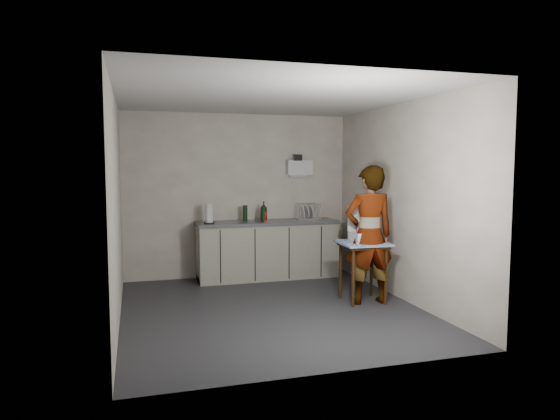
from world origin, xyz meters
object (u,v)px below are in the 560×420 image
object	(u,v)px
standing_man	(369,235)
dish_rack	(307,216)
paper_towel	(209,214)
side_table	(363,250)
soda_can	(265,217)
bakery_box	(363,234)
kitchen_counter	(267,251)
soap_bottle	(264,211)
dark_bottle	(245,213)

from	to	relation	value
standing_man	dish_rack	size ratio (longest dim) A/B	4.76
paper_towel	standing_man	bearing A→B (deg)	-43.18
side_table	soda_can	bearing A→B (deg)	120.80
bakery_box	kitchen_counter	bearing A→B (deg)	120.35
standing_man	bakery_box	world-z (taller)	standing_man
standing_man	dish_rack	bearing A→B (deg)	-80.77
side_table	standing_man	distance (m)	0.23
side_table	standing_man	bearing A→B (deg)	-69.00
dish_rack	bakery_box	bearing A→B (deg)	-84.15
standing_man	soda_can	world-z (taller)	standing_man
soap_bottle	bakery_box	distance (m)	1.90
kitchen_counter	side_table	xyz separation A→B (m)	(0.85, -1.68, 0.26)
standing_man	soap_bottle	size ratio (longest dim) A/B	5.78
standing_man	paper_towel	bearing A→B (deg)	-40.07
soda_can	soap_bottle	bearing A→B (deg)	128.74
side_table	bakery_box	size ratio (longest dim) A/B	1.73
standing_man	soda_can	size ratio (longest dim) A/B	12.82
paper_towel	bakery_box	size ratio (longest dim) A/B	0.65
paper_towel	bakery_box	world-z (taller)	bakery_box
side_table	paper_towel	distance (m)	2.42
kitchen_counter	soap_bottle	xyz separation A→B (m)	(-0.06, -0.00, 0.64)
standing_man	paper_towel	xyz separation A→B (m)	(-1.81, 1.70, 0.16)
standing_man	soda_can	distance (m)	1.99
soda_can	paper_towel	world-z (taller)	paper_towel
soap_bottle	kitchen_counter	bearing A→B (deg)	1.24
standing_man	dish_rack	xyz separation A→B (m)	(-0.20, 1.83, 0.08)
dark_bottle	dish_rack	world-z (taller)	dish_rack
soap_bottle	soda_can	bearing A→B (deg)	-51.26
soda_can	dark_bottle	bearing A→B (deg)	165.59
standing_man	soap_bottle	world-z (taller)	standing_man
paper_towel	dish_rack	distance (m)	1.63
side_table	soap_bottle	world-z (taller)	soap_bottle
paper_towel	dark_bottle	bearing A→B (deg)	12.66
standing_man	dark_bottle	distance (m)	2.21
kitchen_counter	bakery_box	xyz separation A→B (m)	(0.86, -1.65, 0.46)
kitchen_counter	bakery_box	world-z (taller)	bakery_box
soap_bottle	bakery_box	world-z (taller)	bakery_box
dark_bottle	paper_towel	size ratio (longest dim) A/B	0.86
side_table	dark_bottle	distance (m)	2.13
soda_can	dish_rack	xyz separation A→B (m)	(0.73, 0.07, -0.01)
soap_bottle	paper_towel	distance (m)	0.88
kitchen_counter	soda_can	size ratio (longest dim) A/B	16.09
dark_bottle	paper_towel	distance (m)	0.60
side_table	standing_man	world-z (taller)	standing_man
kitchen_counter	paper_towel	world-z (taller)	paper_towel
bakery_box	soda_can	bearing A→B (deg)	121.80
paper_towel	bakery_box	bearing A→B (deg)	-41.34
soap_bottle	soda_can	size ratio (longest dim) A/B	2.22
side_table	dark_bottle	bearing A→B (deg)	126.99
bakery_box	standing_man	bearing A→B (deg)	-77.46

